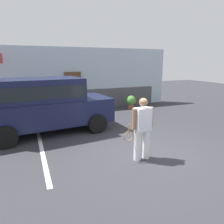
{
  "coord_description": "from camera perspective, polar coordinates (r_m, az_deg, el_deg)",
  "views": [
    {
      "loc": [
        -3.08,
        -4.78,
        2.61
      ],
      "look_at": [
        -0.58,
        1.2,
        1.05
      ],
      "focal_mm": 33.23,
      "sensor_mm": 36.0,
      "label": 1
    }
  ],
  "objects": [
    {
      "name": "parked_suv",
      "position": [
        8.07,
        -17.79,
        2.43
      ],
      "size": [
        4.76,
        2.52,
        2.05
      ],
      "rotation": [
        0.0,
        0.0,
        0.1
      ],
      "color": "#141938",
      "rests_on": "ground_plane"
    },
    {
      "name": "potted_plant_by_porch",
      "position": [
        11.97,
        5.2,
        2.93
      ],
      "size": [
        0.57,
        0.57,
        0.75
      ],
      "color": "#9E5638",
      "rests_on": "ground_plane"
    },
    {
      "name": "ground_plane",
      "position": [
        6.26,
        9.38,
        -11.31
      ],
      "size": [
        40.0,
        40.0,
        0.0
      ],
      "primitive_type": "plane",
      "color": "#2D2D33"
    },
    {
      "name": "parking_stripe_0",
      "position": [
        6.81,
        -18.77,
        -9.75
      ],
      "size": [
        0.12,
        4.4,
        0.01
      ],
      "primitive_type": "cube",
      "color": "silver",
      "rests_on": "ground_plane"
    },
    {
      "name": "tennis_player_man",
      "position": [
        5.63,
        8.32,
        -4.48
      ],
      "size": [
        0.89,
        0.28,
        1.71
      ],
      "rotation": [
        0.0,
        0.0,
        3.17
      ],
      "color": "white",
      "rests_on": "ground_plane"
    },
    {
      "name": "house_frontage",
      "position": [
        12.0,
        -7.84,
        8.59
      ],
      "size": [
        10.54,
        0.4,
        3.41
      ],
      "color": "silver",
      "rests_on": "ground_plane"
    }
  ]
}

